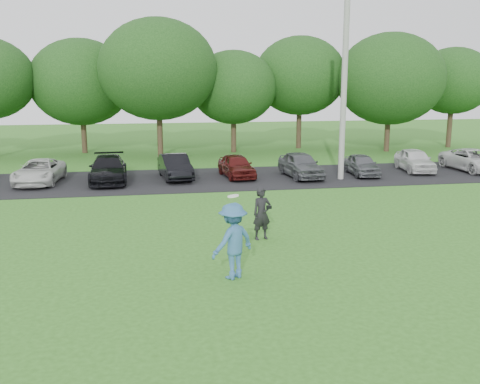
% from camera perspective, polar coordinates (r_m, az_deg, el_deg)
% --- Properties ---
extents(ground, '(100.00, 100.00, 0.00)m').
position_cam_1_polar(ground, '(14.06, 2.51, -8.07)').
color(ground, '#30651C').
rests_on(ground, ground).
extents(parking_lot, '(32.00, 6.50, 0.03)m').
position_cam_1_polar(parking_lot, '(26.50, -3.57, 1.40)').
color(parking_lot, black).
rests_on(parking_lot, ground).
extents(utility_pole, '(0.28, 0.28, 10.80)m').
position_cam_1_polar(utility_pole, '(26.47, 11.12, 12.91)').
color(utility_pole, '#999994').
rests_on(utility_pole, ground).
extents(frisbee_player, '(1.41, 1.24, 2.13)m').
position_cam_1_polar(frisbee_player, '(13.07, -0.76, -5.23)').
color(frisbee_player, '#346493').
rests_on(frisbee_player, ground).
extents(camera_bystander, '(0.66, 0.51, 1.62)m').
position_cam_1_polar(camera_bystander, '(16.30, 2.34, -2.31)').
color(camera_bystander, black).
rests_on(camera_bystander, ground).
extents(parked_cars, '(30.57, 4.52, 1.26)m').
position_cam_1_polar(parked_cars, '(26.45, -2.86, 2.71)').
color(parked_cars, '#55575C').
rests_on(parked_cars, parking_lot).
extents(tree_row, '(42.39, 9.85, 8.64)m').
position_cam_1_polar(tree_row, '(35.94, -3.03, 11.96)').
color(tree_row, '#38281C').
rests_on(tree_row, ground).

